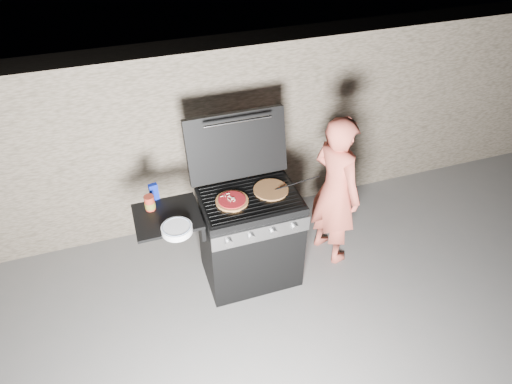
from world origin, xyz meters
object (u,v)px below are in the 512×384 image
object	(u,v)px
gas_grill	(223,244)
sauce_jar	(150,203)
person	(335,191)
pizza_topped	(232,200)

from	to	relation	value
gas_grill	sauce_jar	xyz separation A→B (m)	(-0.53, 0.11, 0.51)
gas_grill	sauce_jar	distance (m)	0.74
gas_grill	person	size ratio (longest dim) A/B	0.91
gas_grill	person	world-z (taller)	person
sauce_jar	person	xyz separation A→B (m)	(1.58, -0.06, -0.23)
gas_grill	pizza_topped	distance (m)	0.48
pizza_topped	person	xyz separation A→B (m)	(0.96, 0.06, -0.19)
gas_grill	sauce_jar	bearing A→B (deg)	167.68
pizza_topped	sauce_jar	size ratio (longest dim) A/B	2.10
person	gas_grill	bearing A→B (deg)	76.57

